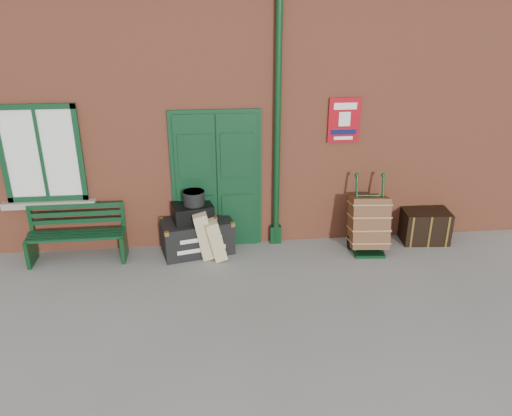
{
  "coord_description": "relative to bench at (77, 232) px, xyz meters",
  "views": [
    {
      "loc": [
        -0.43,
        -5.99,
        3.82
      ],
      "look_at": [
        0.24,
        0.6,
        1.0
      ],
      "focal_mm": 35.0,
      "sensor_mm": 36.0,
      "label": 1
    }
  ],
  "objects": [
    {
      "name": "station_building",
      "position": [
        2.49,
        2.29,
        1.71
      ],
      "size": [
        10.3,
        4.3,
        4.36
      ],
      "color": "#AA5336",
      "rests_on": "ground"
    },
    {
      "name": "houdini_trunk",
      "position": [
        1.84,
        0.05,
        -0.18
      ],
      "size": [
        1.21,
        0.84,
        0.55
      ],
      "primitive_type": "cube",
      "rotation": [
        0.0,
        0.0,
        0.23
      ],
      "color": "black",
      "rests_on": "ground"
    },
    {
      "name": "ground",
      "position": [
        2.49,
        -1.2,
        -0.45
      ],
      "size": [
        80.0,
        80.0,
        0.0
      ],
      "primitive_type": "plane",
      "color": "gray",
      "rests_on": "ground"
    },
    {
      "name": "suitcase_front",
      "position": [
        2.12,
        -0.14,
        -0.12
      ],
      "size": [
        0.38,
        0.52,
        0.67
      ],
      "primitive_type": "cube",
      "rotation": [
        0.0,
        -0.22,
        0.11
      ],
      "color": "#C5B681",
      "rests_on": "ground"
    },
    {
      "name": "dark_trunk",
      "position": [
        5.64,
        0.05,
        -0.18
      ],
      "size": [
        0.79,
        0.55,
        0.54
      ],
      "primitive_type": "cube",
      "rotation": [
        0.0,
        0.0,
        -0.08
      ],
      "color": "black",
      "rests_on": "ground"
    },
    {
      "name": "strongbox",
      "position": [
        1.79,
        0.05,
        0.23
      ],
      "size": [
        0.69,
        0.56,
        0.27
      ],
      "primitive_type": "cube",
      "rotation": [
        0.0,
        0.0,
        0.23
      ],
      "color": "black",
      "rests_on": "houdini_trunk"
    },
    {
      "name": "hatbox",
      "position": [
        1.82,
        0.05,
        0.48
      ],
      "size": [
        0.4,
        0.4,
        0.22
      ],
      "primitive_type": "cylinder",
      "rotation": [
        0.0,
        0.0,
        0.23
      ],
      "color": "black",
      "rests_on": "strongbox"
    },
    {
      "name": "bench",
      "position": [
        0.0,
        0.0,
        0.0
      ],
      "size": [
        1.47,
        0.47,
        0.9
      ],
      "rotation": [
        0.0,
        0.0,
        0.02
      ],
      "color": "#0E341B",
      "rests_on": "ground"
    },
    {
      "name": "suitcase_back",
      "position": [
        1.94,
        -0.04,
        -0.06
      ],
      "size": [
        0.4,
        0.57,
        0.78
      ],
      "primitive_type": "cube",
      "rotation": [
        0.0,
        -0.17,
        0.11
      ],
      "color": "#C5B681",
      "rests_on": "ground"
    },
    {
      "name": "porter_trolley",
      "position": [
        4.58,
        -0.17,
        0.02
      ],
      "size": [
        0.64,
        0.68,
        1.22
      ],
      "rotation": [
        0.0,
        0.0,
        -0.08
      ],
      "color": "#0E3819",
      "rests_on": "ground"
    }
  ]
}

